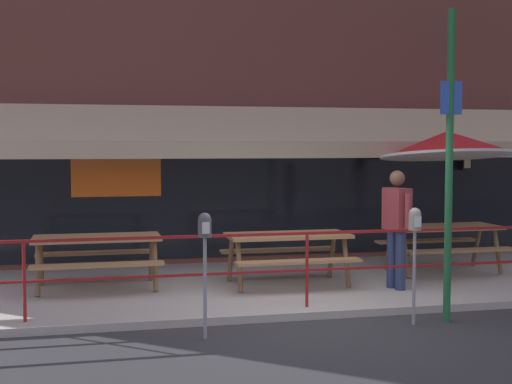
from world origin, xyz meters
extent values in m
plane|color=#2D2D30|center=(0.00, 0.00, 0.00)|extent=(120.00, 120.00, 0.00)
cube|color=#ADA89E|center=(0.00, 2.00, 0.05)|extent=(15.00, 4.00, 0.10)
cube|color=brown|center=(0.00, 4.25, 3.97)|extent=(15.00, 0.50, 7.94)
cube|color=black|center=(0.00, 3.99, 1.35)|extent=(12.00, 0.02, 2.30)
cube|color=orange|center=(-2.25, 3.97, 1.65)|extent=(1.50, 0.02, 0.70)
cube|color=tan|center=(0.00, 3.45, 2.50)|extent=(13.80, 0.92, 0.70)
cube|color=tan|center=(0.00, 2.94, 2.10)|extent=(13.80, 0.08, 0.28)
cube|color=black|center=(4.12, 3.86, 2.03)|extent=(0.04, 0.28, 0.04)
cube|color=black|center=(4.12, 3.72, 1.85)|extent=(0.18, 0.18, 0.28)
cube|color=beige|center=(4.12, 3.72, 1.85)|extent=(0.13, 0.19, 0.20)
cylinder|color=maroon|center=(-3.45, 0.30, 0.57)|extent=(0.04, 0.04, 0.95)
cylinder|color=maroon|center=(0.00, 0.30, 0.57)|extent=(0.04, 0.04, 0.95)
cube|color=maroon|center=(0.00, 0.30, 1.05)|extent=(13.80, 0.04, 0.04)
cube|color=maroon|center=(0.00, 0.30, 0.57)|extent=(13.80, 0.03, 0.03)
cube|color=#997047|center=(-2.60, 2.09, 0.84)|extent=(1.80, 0.80, 0.05)
cube|color=#997047|center=(-2.60, 1.51, 0.54)|extent=(1.80, 0.26, 0.04)
cube|color=#997047|center=(-2.60, 2.67, 0.54)|extent=(1.80, 0.26, 0.04)
cylinder|color=brown|center=(-1.80, 1.77, 0.47)|extent=(0.07, 0.30, 0.73)
cylinder|color=brown|center=(-1.80, 2.40, 0.47)|extent=(0.07, 0.30, 0.73)
cylinder|color=brown|center=(-3.40, 1.77, 0.47)|extent=(0.07, 0.30, 0.73)
cylinder|color=brown|center=(-3.40, 2.40, 0.47)|extent=(0.07, 0.30, 0.73)
cube|color=#997047|center=(0.15, 1.75, 0.84)|extent=(1.80, 0.80, 0.05)
cube|color=#997047|center=(0.15, 1.17, 0.54)|extent=(1.80, 0.26, 0.04)
cube|color=#997047|center=(0.15, 2.33, 0.54)|extent=(1.80, 0.26, 0.04)
cylinder|color=brown|center=(0.95, 1.43, 0.47)|extent=(0.07, 0.30, 0.73)
cylinder|color=brown|center=(0.95, 2.07, 0.47)|extent=(0.07, 0.30, 0.73)
cylinder|color=brown|center=(-0.65, 1.43, 0.47)|extent=(0.07, 0.30, 0.73)
cylinder|color=brown|center=(-0.65, 2.07, 0.47)|extent=(0.07, 0.30, 0.73)
cube|color=#997047|center=(2.91, 2.21, 0.84)|extent=(1.80, 0.80, 0.05)
cube|color=#997047|center=(2.91, 1.63, 0.54)|extent=(1.80, 0.26, 0.04)
cube|color=#997047|center=(2.91, 2.79, 0.54)|extent=(1.80, 0.26, 0.04)
cylinder|color=brown|center=(3.71, 1.90, 0.47)|extent=(0.07, 0.30, 0.73)
cylinder|color=brown|center=(3.71, 2.53, 0.47)|extent=(0.07, 0.30, 0.73)
cylinder|color=brown|center=(2.11, 1.90, 0.47)|extent=(0.07, 0.30, 0.73)
cylinder|color=brown|center=(2.11, 2.53, 0.47)|extent=(0.07, 0.30, 0.73)
cylinder|color=#B7B2A8|center=(2.91, 2.11, 1.25)|extent=(0.04, 0.04, 2.30)
cone|color=red|center=(2.91, 2.11, 2.20)|extent=(2.10, 2.13, 0.59)
cylinder|color=white|center=(2.91, 2.11, 2.01)|extent=(2.14, 2.14, 0.24)
sphere|color=#B7B2A8|center=(2.91, 2.11, 2.44)|extent=(0.07, 0.07, 0.07)
cylinder|color=navy|center=(1.62, 1.03, 0.53)|extent=(0.15, 0.15, 0.86)
cylinder|color=navy|center=(1.58, 1.22, 0.53)|extent=(0.15, 0.15, 0.86)
cube|color=maroon|center=(1.60, 1.12, 1.26)|extent=(0.32, 0.44, 0.60)
cylinder|color=maroon|center=(1.66, 0.87, 1.23)|extent=(0.10, 0.10, 0.54)
cylinder|color=maroon|center=(1.54, 1.38, 1.23)|extent=(0.10, 0.10, 0.54)
sphere|color=brown|center=(1.60, 1.12, 1.70)|extent=(0.22, 0.22, 0.22)
cylinder|color=gray|center=(-1.45, -0.55, 0.57)|extent=(0.04, 0.04, 1.15)
cylinder|color=#4C4C51|center=(-1.45, -0.55, 1.25)|extent=(0.15, 0.15, 0.20)
sphere|color=#4C4C51|center=(-1.45, -0.55, 1.35)|extent=(0.14, 0.14, 0.14)
cube|color=silver|center=(-1.45, -0.63, 1.26)|extent=(0.08, 0.01, 0.13)
cylinder|color=gray|center=(1.11, -0.48, 0.57)|extent=(0.04, 0.04, 1.15)
cylinder|color=gray|center=(1.11, -0.48, 1.25)|extent=(0.15, 0.15, 0.20)
sphere|color=gray|center=(1.11, -0.48, 1.35)|extent=(0.14, 0.14, 0.14)
cube|color=silver|center=(1.11, -0.56, 1.26)|extent=(0.08, 0.01, 0.13)
cylinder|color=#1E6033|center=(1.56, -0.45, 1.90)|extent=(0.09, 0.09, 3.80)
cube|color=blue|center=(1.56, -0.47, 2.74)|extent=(0.28, 0.02, 0.40)
camera|label=1|loc=(-2.67, -8.33, 2.16)|focal=50.00mm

